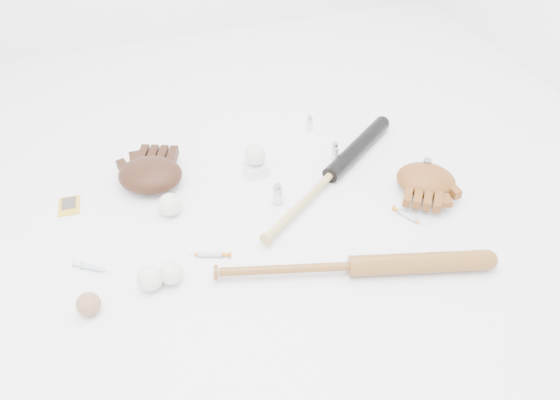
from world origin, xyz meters
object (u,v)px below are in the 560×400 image
object	(u,v)px
bat_dark	(331,175)
pedestal	(256,168)
bat_wood	(352,266)
glove_dark	(150,174)

from	to	relation	value
bat_dark	pedestal	distance (m)	0.28
bat_dark	bat_wood	size ratio (longest dim) A/B	0.97
glove_dark	pedestal	world-z (taller)	glove_dark
pedestal	bat_wood	bearing A→B (deg)	-77.17
bat_dark	pedestal	xyz separation A→B (m)	(-0.24, 0.14, -0.01)
bat_wood	pedestal	size ratio (longest dim) A/B	11.21
bat_dark	bat_wood	xyz separation A→B (m)	(-0.11, -0.43, 0.00)
pedestal	glove_dark	bearing A→B (deg)	171.44
glove_dark	pedestal	size ratio (longest dim) A/B	3.48
bat_dark	bat_wood	world-z (taller)	bat_wood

